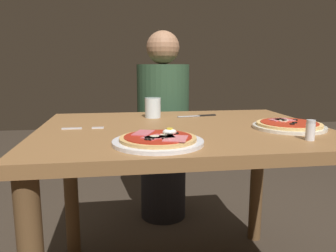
{
  "coord_description": "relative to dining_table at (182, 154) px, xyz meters",
  "views": [
    {
      "loc": [
        -0.25,
        -1.28,
        0.97
      ],
      "look_at": [
        -0.08,
        -0.14,
        0.76
      ],
      "focal_mm": 35.51,
      "sensor_mm": 36.0,
      "label": 1
    }
  ],
  "objects": [
    {
      "name": "knife",
      "position": [
        0.14,
        0.26,
        0.12
      ],
      "size": [
        0.2,
        0.05,
        0.01
      ],
      "color": "silver",
      "rests_on": "dining_table"
    },
    {
      "name": "pizza_across_left",
      "position": [
        0.4,
        -0.1,
        0.12
      ],
      "size": [
        0.27,
        0.27,
        0.03
      ],
      "color": "silver",
      "rests_on": "dining_table"
    },
    {
      "name": "salt_shaker",
      "position": [
        0.36,
        -0.3,
        0.15
      ],
      "size": [
        0.03,
        0.03,
        0.07
      ],
      "color": "white",
      "rests_on": "dining_table"
    },
    {
      "name": "fork",
      "position": [
        -0.4,
        0.01,
        0.11
      ],
      "size": [
        0.16,
        0.02,
        0.0
      ],
      "color": "silver",
      "rests_on": "dining_table"
    },
    {
      "name": "pizza_foreground",
      "position": [
        -0.13,
        -0.28,
        0.12
      ],
      "size": [
        0.28,
        0.28,
        0.05
      ],
      "color": "white",
      "rests_on": "dining_table"
    },
    {
      "name": "diner_person",
      "position": [
        0.03,
        0.76,
        -0.06
      ],
      "size": [
        0.32,
        0.32,
        1.18
      ],
      "rotation": [
        0.0,
        0.0,
        3.14
      ],
      "color": "black",
      "rests_on": "ground"
    },
    {
      "name": "dining_table",
      "position": [
        0.0,
        0.0,
        0.0
      ],
      "size": [
        1.12,
        0.9,
        0.73
      ],
      "color": "olive",
      "rests_on": "ground"
    },
    {
      "name": "water_glass_near",
      "position": [
        -0.09,
        0.26,
        0.15
      ],
      "size": [
        0.07,
        0.07,
        0.09
      ],
      "color": "silver",
      "rests_on": "dining_table"
    }
  ]
}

